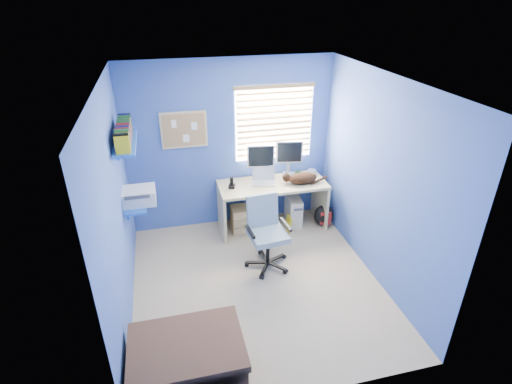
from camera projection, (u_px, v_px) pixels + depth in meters
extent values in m
cube|color=tan|center=(257.00, 284.00, 5.00)|extent=(3.00, 3.20, 0.00)
cube|color=white|center=(257.00, 81.00, 3.86)|extent=(3.00, 3.20, 0.00)
cube|color=#3E56B3|center=(231.00, 146.00, 5.81)|extent=(3.00, 0.01, 2.50)
cube|color=#3E56B3|center=(307.00, 290.00, 3.05)|extent=(3.00, 0.01, 2.50)
cube|color=#3E56B3|center=(116.00, 212.00, 4.11)|extent=(0.01, 3.20, 2.50)
cube|color=#3E56B3|center=(379.00, 182.00, 4.75)|extent=(0.01, 3.20, 2.50)
cube|color=tan|center=(272.00, 205.00, 6.03)|extent=(1.58, 0.65, 0.74)
cube|color=silver|center=(264.00, 177.00, 5.81)|extent=(0.38, 0.33, 0.22)
cube|color=silver|center=(260.00, 162.00, 5.89)|extent=(0.41, 0.18, 0.54)
cube|color=silver|center=(289.00, 158.00, 6.04)|extent=(0.41, 0.19, 0.54)
cube|color=black|center=(232.00, 182.00, 5.71)|extent=(0.12, 0.13, 0.17)
imported|color=#28642F|center=(298.00, 175.00, 5.99)|extent=(0.10, 0.09, 0.10)
cylinder|color=silver|center=(312.00, 172.00, 6.14)|extent=(0.13, 0.13, 0.07)
ellipsoid|color=black|center=(302.00, 178.00, 5.84)|extent=(0.48, 0.32, 0.16)
cube|color=beige|center=(293.00, 210.00, 6.20)|extent=(0.23, 0.45, 0.45)
cube|color=tan|center=(243.00, 219.00, 6.01)|extent=(0.35, 0.28, 0.41)
cube|color=yellow|center=(288.00, 223.00, 6.05)|extent=(0.03, 0.17, 0.24)
ellipsoid|color=black|center=(323.00, 215.00, 6.15)|extent=(0.35, 0.30, 0.35)
cube|color=brown|center=(188.00, 362.00, 3.67)|extent=(0.99, 0.71, 0.48)
cylinder|color=black|center=(268.00, 264.00, 5.31)|extent=(0.61, 0.61, 0.06)
cylinder|color=black|center=(268.00, 250.00, 5.21)|extent=(0.05, 0.05, 0.38)
cube|color=#779AAA|center=(268.00, 235.00, 5.11)|extent=(0.50, 0.50, 0.08)
cube|color=#779AAA|center=(262.00, 210.00, 5.17)|extent=(0.42, 0.10, 0.43)
cube|color=white|center=(274.00, 123.00, 5.80)|extent=(1.15, 0.01, 1.10)
cube|color=tan|center=(275.00, 124.00, 5.78)|extent=(1.10, 0.03, 1.00)
cube|color=tan|center=(184.00, 130.00, 5.52)|extent=(0.64, 0.02, 0.52)
cube|color=tan|center=(184.00, 130.00, 5.52)|extent=(0.58, 0.01, 0.46)
cube|color=blue|center=(136.00, 204.00, 4.94)|extent=(0.26, 0.55, 0.03)
cube|color=silver|center=(138.00, 196.00, 4.90)|extent=(0.42, 0.34, 0.18)
cube|color=blue|center=(125.00, 143.00, 4.57)|extent=(0.24, 0.90, 0.03)
cube|color=navy|center=(123.00, 133.00, 4.51)|extent=(0.15, 0.80, 0.22)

